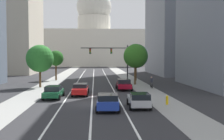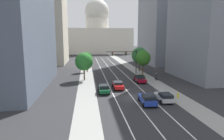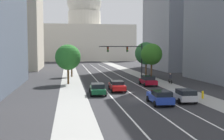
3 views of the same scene
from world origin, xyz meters
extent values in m
plane|color=#2B2B2D|center=(0.00, 40.00, 0.00)|extent=(400.00, 400.00, 0.00)
cube|color=gray|center=(-7.48, 35.00, 0.01)|extent=(3.39, 130.00, 0.01)
cube|color=gray|center=(7.48, 35.00, 0.01)|extent=(3.39, 130.00, 0.01)
cube|color=white|center=(-2.89, 25.00, 0.01)|extent=(0.16, 90.00, 0.01)
cube|color=white|center=(0.00, 25.00, 0.01)|extent=(0.16, 90.00, 0.01)
cube|color=white|center=(2.89, 25.00, 0.01)|extent=(0.16, 90.00, 0.01)
cube|color=gray|center=(23.49, 44.08, 16.19)|extent=(16.27, 23.56, 32.37)
cube|color=beige|center=(0.00, 104.26, 8.14)|extent=(44.79, 23.79, 16.28)
cylinder|color=beige|center=(0.00, 104.26, 19.66)|extent=(15.25, 15.25, 6.76)
sphere|color=beige|center=(0.00, 104.26, 27.49)|extent=(16.18, 16.18, 16.18)
cube|color=maroon|center=(4.34, 11.32, 0.64)|extent=(1.86, 4.19, 0.64)
cube|color=black|center=(4.34, 11.42, 1.23)|extent=(1.71, 2.29, 0.54)
cylinder|color=black|center=(3.41, 12.75, 0.32)|extent=(0.22, 0.64, 0.64)
cylinder|color=black|center=(5.27, 12.74, 0.32)|extent=(0.22, 0.64, 0.64)
cylinder|color=black|center=(3.41, 9.89, 0.32)|extent=(0.22, 0.64, 0.64)
cylinder|color=black|center=(5.27, 9.89, 0.32)|extent=(0.22, 0.64, 0.64)
cube|color=#B2B5BA|center=(4.34, -2.16, 0.64)|extent=(1.92, 4.15, 0.65)
cube|color=black|center=(4.31, -3.08, 1.21)|extent=(1.70, 2.20, 0.49)
cylinder|color=black|center=(3.51, -0.74, 0.32)|extent=(0.24, 0.65, 0.64)
cylinder|color=black|center=(5.28, -0.80, 0.32)|extent=(0.24, 0.65, 0.64)
cylinder|color=black|center=(3.41, -3.52, 0.32)|extent=(0.24, 0.65, 0.64)
cylinder|color=black|center=(5.18, -3.58, 0.32)|extent=(0.24, 0.65, 0.64)
cube|color=#14512D|center=(-4.34, 4.11, 0.60)|extent=(1.91, 4.73, 0.56)
cube|color=black|center=(-4.35, 3.85, 1.15)|extent=(1.68, 2.19, 0.54)
cylinder|color=black|center=(-5.16, 5.72, 0.32)|extent=(0.24, 0.65, 0.64)
cylinder|color=black|center=(-3.41, 5.66, 0.32)|extent=(0.24, 0.65, 0.64)
cylinder|color=black|center=(-5.27, 2.55, 0.32)|extent=(0.24, 0.65, 0.64)
cylinder|color=black|center=(-3.53, 2.49, 0.32)|extent=(0.24, 0.65, 0.64)
cube|color=#1E389E|center=(1.45, -3.07, 0.66)|extent=(2.04, 4.46, 0.68)
cube|color=black|center=(1.42, -3.77, 1.25)|extent=(1.79, 2.15, 0.49)
cylinder|color=black|center=(0.60, -1.54, 0.32)|extent=(0.25, 0.65, 0.64)
cylinder|color=black|center=(2.44, -1.62, 0.32)|extent=(0.25, 0.65, 0.64)
cylinder|color=black|center=(0.46, -4.51, 0.32)|extent=(0.25, 0.65, 0.64)
cylinder|color=black|center=(2.30, -4.60, 0.32)|extent=(0.25, 0.65, 0.64)
cube|color=red|center=(-1.45, 6.43, 0.64)|extent=(1.86, 4.57, 0.64)
cube|color=black|center=(-1.45, 6.41, 1.19)|extent=(1.67, 2.36, 0.46)
cylinder|color=black|center=(-2.29, 7.99, 0.32)|extent=(0.23, 0.64, 0.64)
cylinder|color=black|center=(-0.53, 7.95, 0.32)|extent=(0.23, 0.64, 0.64)
cylinder|color=black|center=(-2.36, 4.90, 0.32)|extent=(0.23, 0.64, 0.64)
cylinder|color=black|center=(-0.60, 4.87, 0.32)|extent=(0.23, 0.64, 0.64)
cylinder|color=black|center=(6.09, 21.78, 3.33)|extent=(0.20, 0.20, 6.66)
cylinder|color=black|center=(1.96, 21.78, 6.15)|extent=(8.26, 0.14, 0.14)
cube|color=black|center=(3.20, 21.78, 5.60)|extent=(0.32, 0.28, 0.96)
sphere|color=red|center=(3.20, 21.63, 5.90)|extent=(0.20, 0.20, 0.20)
sphere|color=orange|center=(3.20, 21.63, 5.60)|extent=(0.20, 0.20, 0.20)
sphere|color=green|center=(3.20, 21.63, 5.30)|extent=(0.20, 0.20, 0.20)
cube|color=black|center=(-0.52, 21.78, 5.60)|extent=(0.32, 0.28, 0.96)
sphere|color=red|center=(-0.52, 21.63, 5.90)|extent=(0.20, 0.20, 0.20)
sphere|color=orange|center=(-0.52, 21.63, 5.60)|extent=(0.20, 0.20, 0.20)
sphere|color=green|center=(-0.52, 21.63, 5.30)|extent=(0.20, 0.20, 0.20)
cylinder|color=yellow|center=(7.36, -0.79, 0.35)|extent=(0.26, 0.26, 0.70)
sphere|color=yellow|center=(7.36, -0.79, 0.78)|extent=(0.26, 0.26, 0.26)
cylinder|color=yellow|center=(7.36, -0.95, 0.39)|extent=(0.10, 0.12, 0.10)
cylinder|color=black|center=(8.63, 12.58, 0.33)|extent=(0.06, 0.66, 0.66)
cylinder|color=black|center=(8.66, 13.62, 0.33)|extent=(0.06, 0.66, 0.66)
cube|color=black|center=(8.64, 13.10, 0.55)|extent=(0.08, 1.00, 0.36)
cube|color=#262833|center=(8.64, 13.05, 1.18)|extent=(0.37, 0.29, 0.64)
sphere|color=tan|center=(8.64, 13.12, 1.61)|extent=(0.22, 0.22, 0.22)
cylinder|color=#51381E|center=(-7.24, 27.20, 1.64)|extent=(0.32, 0.32, 3.28)
sphere|color=#225A1C|center=(-7.24, 27.20, 4.31)|extent=(2.96, 2.96, 2.96)
cylinder|color=#51381E|center=(-7.98, 15.20, 1.46)|extent=(0.32, 0.32, 2.92)
sphere|color=#2B742B|center=(-7.98, 15.20, 4.37)|extent=(4.14, 4.14, 4.14)
cylinder|color=#51381E|center=(6.94, 18.21, 1.70)|extent=(0.32, 0.32, 3.40)
sphere|color=#2E6A1E|center=(6.94, 18.21, 4.75)|extent=(3.87, 3.87, 3.87)
cylinder|color=#51381E|center=(8.31, 26.66, 1.54)|extent=(0.32, 0.32, 3.08)
sphere|color=#2B6231|center=(8.31, 26.66, 4.74)|extent=(4.73, 4.73, 4.73)
camera|label=1|loc=(0.30, -27.71, 4.81)|focal=45.01mm
camera|label=2|loc=(-7.29, -29.90, 9.49)|focal=31.24mm
camera|label=3|loc=(-8.02, -31.18, 5.84)|focal=45.43mm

